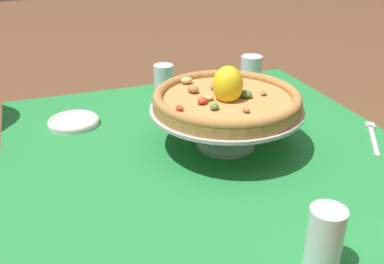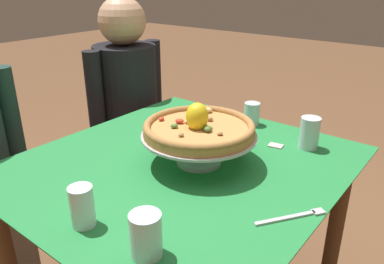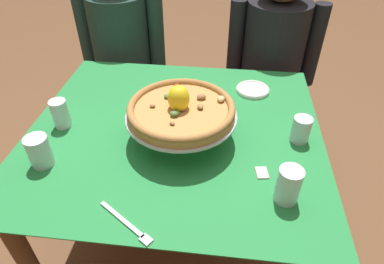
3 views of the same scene
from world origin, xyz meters
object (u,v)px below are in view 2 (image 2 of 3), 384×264
dinner_fork (294,216)px  diner_right (129,121)px  pizza_stand (199,141)px  sugar_packet (276,146)px  water_glass_side_left (82,209)px  water_glass_front_left (146,238)px  water_glass_front_right (309,135)px  pizza (199,127)px  water_glass_side_right (252,115)px  side_plate (171,116)px

dinner_fork → diner_right: diner_right is taller
pizza_stand → sugar_packet: pizza_stand is taller
water_glass_side_left → dinner_fork: size_ratio=0.61×
water_glass_front_left → diner_right: size_ratio=0.09×
water_glass_front_right → water_glass_front_left: water_glass_front_right is taller
pizza → sugar_packet: size_ratio=7.16×
pizza_stand → water_glass_side_left: bearing=177.3°
pizza_stand → pizza: (-0.00, 0.00, 0.05)m
pizza_stand → water_glass_side_right: size_ratio=4.03×
water_glass_side_left → dinner_fork: 0.54m
water_glass_front_left → dinner_fork: 0.39m
water_glass_side_right → dinner_fork: (-0.50, -0.42, -0.04)m
side_plate → water_glass_side_right: bearing=-63.6°
water_glass_side_right → sugar_packet: size_ratio=1.85×
pizza_stand → water_glass_front_right: (0.33, -0.24, -0.03)m
diner_right → water_glass_front_left: bearing=-130.7°
water_glass_side_right → side_plate: size_ratio=0.66×
water_glass_side_right → water_glass_front_right: (-0.07, -0.28, 0.01)m
pizza → dinner_fork: bearing=-103.5°
side_plate → sugar_packet: side_plate is taller
water_glass_side_left → diner_right: size_ratio=0.09×
water_glass_side_left → sugar_packet: water_glass_side_left is taller
water_glass_front_left → side_plate: size_ratio=0.75×
water_glass_front_right → water_glass_side_left: bearing=161.6°
side_plate → pizza_stand: bearing=-126.6°
water_glass_side_left → sugar_packet: (0.72, -0.16, -0.04)m
side_plate → sugar_packet: 0.49m
pizza → water_glass_front_left: size_ratio=3.40×
dinner_fork → sugar_packet: size_ratio=3.53×
water_glass_front_left → sugar_packet: 0.70m
pizza → water_glass_front_left: (-0.43, -0.18, -0.08)m
water_glass_front_right → water_glass_side_left: 0.82m
water_glass_side_right → dinner_fork: size_ratio=0.53×
water_glass_front_left → pizza_stand: bearing=22.8°
side_plate → sugar_packet: size_ratio=2.79×
side_plate → diner_right: diner_right is taller
water_glass_side_left → water_glass_front_left: bearing=-84.6°
water_glass_side_left → water_glass_front_left: (0.02, -0.20, -0.00)m
pizza_stand → water_glass_side_right: pizza_stand is taller
side_plate → water_glass_side_left: bearing=-155.2°
pizza → dinner_fork: size_ratio=2.03×
pizza → diner_right: size_ratio=0.30×
water_glass_side_right → water_glass_front_left: size_ratio=0.88×
water_glass_side_left → diner_right: bearing=41.7°
pizza → water_glass_front_right: size_ratio=3.12×
water_glass_side_left → water_glass_side_right: bearing=1.1°
diner_right → sugar_packet: bearing=-96.2°
sugar_packet → diner_right: bearing=83.8°
pizza → diner_right: (0.37, 0.75, -0.27)m
pizza_stand → water_glass_front_right: 0.41m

